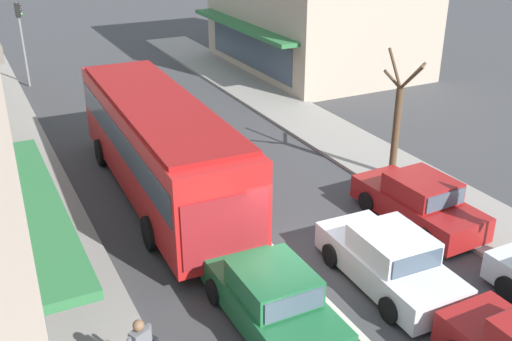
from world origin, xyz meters
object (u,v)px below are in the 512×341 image
object	(u,v)px
city_bus	(159,142)
street_tree_right	(397,122)
sedan_adjacent_lane_trail	(389,261)
sedan_behind_bus_near	(271,299)
traffic_light_downstreet	(21,31)
parked_sedan_kerb_second	(418,202)

from	to	relation	value
city_bus	street_tree_right	size ratio (longest dim) A/B	2.48
city_bus	sedan_adjacent_lane_trail	size ratio (longest dim) A/B	2.57
street_tree_right	sedan_behind_bus_near	bearing A→B (deg)	-146.02
traffic_light_downstreet	street_tree_right	bearing A→B (deg)	-60.97
sedan_adjacent_lane_trail	sedan_behind_bus_near	xyz separation A→B (m)	(-3.32, -0.06, 0.00)
traffic_light_downstreet	street_tree_right	distance (m)	19.76
city_bus	sedan_adjacent_lane_trail	world-z (taller)	city_bus
city_bus	sedan_adjacent_lane_trail	xyz separation A→B (m)	(3.44, -7.20, -1.22)
sedan_behind_bus_near	street_tree_right	distance (m)	9.04
sedan_adjacent_lane_trail	traffic_light_downstreet	bearing A→B (deg)	103.90
traffic_light_downstreet	street_tree_right	xyz separation A→B (m)	(9.58, -17.27, -0.83)
sedan_behind_bus_near	traffic_light_downstreet	xyz separation A→B (m)	(-2.17, 22.26, 2.19)
traffic_light_downstreet	street_tree_right	size ratio (longest dim) A/B	0.96
parked_sedan_kerb_second	street_tree_right	size ratio (longest dim) A/B	0.97
sedan_adjacent_lane_trail	sedan_behind_bus_near	bearing A→B (deg)	-179.03
city_bus	sedan_behind_bus_near	size ratio (longest dim) A/B	2.60
sedan_behind_bus_near	city_bus	bearing A→B (deg)	90.88
parked_sedan_kerb_second	traffic_light_downstreet	distance (m)	21.83
city_bus	traffic_light_downstreet	xyz separation A→B (m)	(-2.06, 15.00, 0.97)
city_bus	traffic_light_downstreet	world-z (taller)	traffic_light_downstreet
sedan_behind_bus_near	traffic_light_downstreet	size ratio (longest dim) A/B	1.00
sedan_behind_bus_near	parked_sedan_kerb_second	bearing A→B (deg)	19.65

